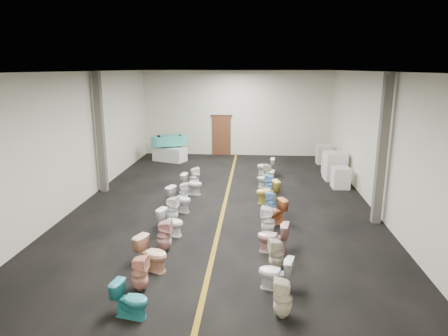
{
  "coord_description": "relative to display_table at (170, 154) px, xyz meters",
  "views": [
    {
      "loc": [
        1.01,
        -13.34,
        4.61
      ],
      "look_at": [
        -0.12,
        1.0,
        1.0
      ],
      "focal_mm": 32.0,
      "sensor_mm": 36.0,
      "label": 1
    }
  ],
  "objects": [
    {
      "name": "wall_back",
      "position": [
        3.3,
        1.77,
        1.89
      ],
      "size": [
        10.0,
        0.0,
        10.0
      ],
      "primitive_type": "plane",
      "rotation": [
        1.57,
        0.0,
        0.0
      ],
      "color": "beige",
      "rests_on": "ground"
    },
    {
      "name": "column_right",
      "position": [
        8.05,
        -7.73,
        1.89
      ],
      "size": [
        0.25,
        0.25,
        4.5
      ],
      "primitive_type": "cube",
      "color": "#59544C",
      "rests_on": "floor"
    },
    {
      "name": "ceiling",
      "position": [
        3.3,
        -6.23,
        4.14
      ],
      "size": [
        16.0,
        16.0,
        0.0
      ],
      "primitive_type": "plane",
      "rotation": [
        3.14,
        0.0,
        0.0
      ],
      "color": "black",
      "rests_on": "ground"
    },
    {
      "name": "toilet_right_9",
      "position": [
        4.76,
        -4.32,
        -0.0
      ],
      "size": [
        0.76,
        0.54,
        0.71
      ],
      "primitive_type": "imported",
      "rotation": [
        0.0,
        0.0,
        -1.8
      ],
      "color": "silver",
      "rests_on": "floor"
    },
    {
      "name": "toilet_right_10",
      "position": [
        4.85,
        -3.33,
        0.01
      ],
      "size": [
        0.35,
        0.34,
        0.73
      ],
      "primitive_type": "imported",
      "rotation": [
        0.0,
        0.0,
        -1.53
      ],
      "color": "beige",
      "rests_on": "floor"
    },
    {
      "name": "toilet_left_7",
      "position": [
        1.83,
        -6.35,
        -0.0
      ],
      "size": [
        0.4,
        0.4,
        0.71
      ],
      "primitive_type": "imported",
      "rotation": [
        0.0,
        0.0,
        1.84
      ],
      "color": "white",
      "rests_on": "floor"
    },
    {
      "name": "toilet_right_1",
      "position": [
        4.8,
        -11.84,
        0.02
      ],
      "size": [
        0.82,
        0.6,
        0.75
      ],
      "primitive_type": "imported",
      "rotation": [
        0.0,
        0.0,
        -1.84
      ],
      "color": "white",
      "rests_on": "floor"
    },
    {
      "name": "bathtub",
      "position": [
        0.0,
        0.0,
        0.71
      ],
      "size": [
        1.76,
        1.13,
        0.55
      ],
      "rotation": [
        0.0,
        0.0,
        0.4
      ],
      "color": "#41BCA8",
      "rests_on": "display_table"
    },
    {
      "name": "toilet_left_1",
      "position": [
        1.93,
        -12.11,
        0.04
      ],
      "size": [
        0.39,
        0.38,
        0.79
      ],
      "primitive_type": "imported",
      "rotation": [
        0.0,
        0.0,
        1.5
      ],
      "color": "#F1A992",
      "rests_on": "floor"
    },
    {
      "name": "toilet_right_8",
      "position": [
        4.91,
        -5.18,
        0.03
      ],
      "size": [
        0.44,
        0.44,
        0.77
      ],
      "primitive_type": "imported",
      "rotation": [
        0.0,
        0.0,
        -1.89
      ],
      "color": "#6FAEEF",
      "rests_on": "floor"
    },
    {
      "name": "appliance_crate_c",
      "position": [
        7.7,
        -1.81,
        0.06
      ],
      "size": [
        0.82,
        0.82,
        0.83
      ],
      "primitive_type": "cube",
      "rotation": [
        0.0,
        0.0,
        -0.12
      ],
      "color": "silver",
      "rests_on": "floor"
    },
    {
      "name": "toilet_left_2",
      "position": [
        1.97,
        -11.21,
        0.05
      ],
      "size": [
        0.91,
        0.72,
        0.81
      ],
      "primitive_type": "imported",
      "rotation": [
        0.0,
        0.0,
        1.18
      ],
      "color": "#F5B892",
      "rests_on": "floor"
    },
    {
      "name": "toilet_left_8",
      "position": [
        1.99,
        -5.41,
        0.04
      ],
      "size": [
        0.83,
        0.54,
        0.8
      ],
      "primitive_type": "imported",
      "rotation": [
        0.0,
        0.0,
        1.44
      ],
      "color": "silver",
      "rests_on": "floor"
    },
    {
      "name": "appliance_crate_a",
      "position": [
        7.7,
        -4.14,
        0.06
      ],
      "size": [
        0.67,
        0.67,
        0.83
      ],
      "primitive_type": "cube",
      "rotation": [
        0.0,
        0.0,
        0.04
      ],
      "color": "silver",
      "rests_on": "floor"
    },
    {
      "name": "toilet_left_9",
      "position": [
        1.95,
        -4.53,
        0.05
      ],
      "size": [
        0.47,
        0.47,
        0.82
      ],
      "primitive_type": "imported",
      "rotation": [
        0.0,
        0.0,
        1.89
      ],
      "color": "white",
      "rests_on": "floor"
    },
    {
      "name": "wall_front",
      "position": [
        3.3,
        -14.23,
        1.89
      ],
      "size": [
        10.0,
        0.0,
        10.0
      ],
      "primitive_type": "plane",
      "rotation": [
        -1.57,
        0.0,
        0.0
      ],
      "color": "beige",
      "rests_on": "ground"
    },
    {
      "name": "back_door",
      "position": [
        2.5,
        1.71,
        0.69
      ],
      "size": [
        1.0,
        0.1,
        2.1
      ],
      "primitive_type": "cube",
      "color": "#562D19",
      "rests_on": "floor"
    },
    {
      "name": "toilet_left_5",
      "position": [
        1.82,
        -8.26,
        0.06
      ],
      "size": [
        0.46,
        0.45,
        0.83
      ],
      "primitive_type": "imported",
      "rotation": [
        0.0,
        0.0,
        1.34
      ],
      "color": "white",
      "rests_on": "floor"
    },
    {
      "name": "appliance_crate_d",
      "position": [
        7.7,
        0.04,
        0.11
      ],
      "size": [
        0.66,
        0.66,
        0.94
      ],
      "primitive_type": "cube",
      "rotation": [
        0.0,
        0.0,
        0.01
      ],
      "color": "beige",
      "rests_on": "floor"
    },
    {
      "name": "toilet_right_4",
      "position": [
        4.73,
        -9.0,
        0.07
      ],
      "size": [
        0.45,
        0.45,
        0.86
      ],
      "primitive_type": "imported",
      "rotation": [
        0.0,
        0.0,
        -1.73
      ],
      "color": "white",
      "rests_on": "floor"
    },
    {
      "name": "floor",
      "position": [
        3.3,
        -6.23,
        -0.36
      ],
      "size": [
        16.0,
        16.0,
        0.0
      ],
      "primitive_type": "plane",
      "color": "black",
      "rests_on": "ground"
    },
    {
      "name": "door_frame",
      "position": [
        2.5,
        1.72,
        1.76
      ],
      "size": [
        1.15,
        0.08,
        0.1
      ],
      "primitive_type": "cube",
      "color": "#331C11",
      "rests_on": "back_door"
    },
    {
      "name": "toilet_right_7",
      "position": [
        4.78,
        -6.18,
        0.05
      ],
      "size": [
        0.89,
        0.66,
        0.81
      ],
      "primitive_type": "imported",
      "rotation": [
        0.0,
        0.0,
        -1.28
      ],
      "color": "#D9BE50",
      "rests_on": "floor"
    },
    {
      "name": "wall_left",
      "position": [
        -1.7,
        -6.23,
        1.89
      ],
      "size": [
        0.0,
        16.0,
        16.0
      ],
      "primitive_type": "plane",
      "rotation": [
        1.57,
        0.0,
        1.57
      ],
      "color": "beige",
      "rests_on": "ground"
    },
    {
      "name": "toilet_left_3",
      "position": [
        2.03,
        -10.2,
        0.06
      ],
      "size": [
        0.39,
        0.38,
        0.84
      ],
      "primitive_type": "imported",
      "rotation": [
        0.0,
        0.0,
        1.58
      ],
      "color": "#DDA09D",
      "rests_on": "floor"
    },
    {
      "name": "toilet_left_4",
      "position": [
        1.99,
        -9.18,
        0.02
      ],
      "size": [
        0.84,
        0.62,
        0.76
      ],
      "primitive_type": "imported",
      "rotation": [
        0.0,
        0.0,
        1.29
      ],
      "color": "white",
      "rests_on": "floor"
    },
    {
      "name": "toilet_left_6",
      "position": [
        1.87,
        -7.27,
        0.06
      ],
      "size": [
        0.93,
        0.71,
        0.84
      ],
      "primitive_type": "imported",
      "rotation": [
        0.0,
        0.0,
        1.23
      ],
      "color": "silver",
      "rests_on": "floor"
    },
    {
      "name": "toilet_right_0",
      "position": [
        4.89,
        -12.83,
        0.04
      ],
      "size": [
        0.39,
        0.38,
        0.8
      ],
      "primitive_type": "imported",
      "rotation": [
        0.0,
        0.0,
        -1.64
      ],
      "color": "beige",
      "rests_on": "floor"
    },
    {
      "name": "toilet_right_6",
      "position": [
        4.86,
        -7.2,
        0.01
      ],
      "size": [
        0.35,
        0.34,
        0.74
      ],
      "primitive_type": "imported",
      "rotation": [
        0.0,
        0.0,
        -1.6
      ],
      "color": "#7BB2F1",
      "rests_on": "floor"
    },
    {
      "name": "display_table",
      "position": [
        0.0,
        0.0,
        0.0
      ],
      "size": [
        1.79,
        1.32,
        0.71
      ],
      "primitive_type": "cube",
      "rotation": [
        0.0,
        0.0,
        -0.36
      ],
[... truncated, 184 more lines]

